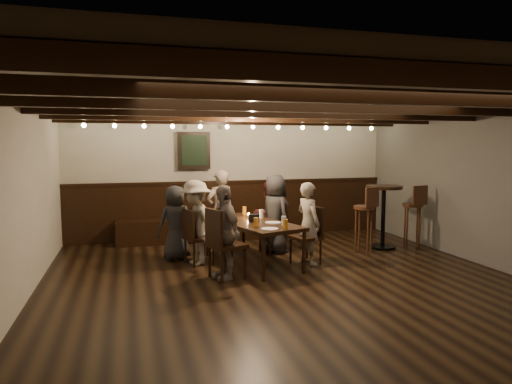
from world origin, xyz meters
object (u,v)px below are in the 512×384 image
object	(u,v)px
chair_right_near	(274,238)
chair_right_far	(306,247)
bar_stool_right	(412,225)
person_left_far	(224,232)
person_right_near	(275,214)
chair_left_far	(226,257)
person_bench_left	(176,223)
bar_stool_left	(364,228)
person_bench_centre	(220,211)
person_right_far	(308,223)
chair_left_near	(198,247)
dining_table	(252,225)
person_bench_right	(268,214)
person_left_near	(196,223)
high_top_table	(383,207)

from	to	relation	value
chair_right_near	chair_right_far	distance (m)	0.90
chair_right_near	bar_stool_right	world-z (taller)	bar_stool_right
person_left_far	person_right_near	size ratio (longest dim) A/B	0.97
chair_left_far	person_bench_left	size ratio (longest dim) A/B	0.81
chair_right_near	bar_stool_left	xyz separation A→B (m)	(1.50, -0.42, 0.17)
person_bench_centre	person_right_far	distance (m)	1.68
person_bench_left	person_right_far	xyz separation A→B (m)	(1.97, -0.81, 0.04)
bar_stool_left	bar_stool_right	bearing A→B (deg)	-17.01
chair_left_far	chair_left_near	bearing A→B (deg)	179.84
dining_table	person_bench_centre	distance (m)	1.05
person_bench_left	person_bench_right	size ratio (longest dim) A/B	1.01
person_left_far	person_right_near	bearing A→B (deg)	120.96
bar_stool_right	person_right_near	bearing A→B (deg)	162.85
chair_right_near	chair_right_far	size ratio (longest dim) A/B	0.96
chair_left_far	person_left_near	xyz separation A→B (m)	(-0.29, 0.85, 0.36)
person_right_far	bar_stool_right	world-z (taller)	person_right_far
person_bench_centre	person_left_near	world-z (taller)	person_bench_centre
bar_stool_left	bar_stool_right	distance (m)	1.00
person_left_far	person_right_near	world-z (taller)	person_right_near
person_left_far	high_top_table	xyz separation A→B (m)	(3.14, 1.08, 0.09)
chair_right_near	person_left_far	distance (m)	1.77
dining_table	person_right_far	xyz separation A→B (m)	(0.85, -0.21, 0.02)
chair_right_far	bar_stool_right	xyz separation A→B (m)	(2.24, 0.49, 0.15)
person_bench_left	person_left_far	size ratio (longest dim) A/B	0.92
chair_right_far	person_right_near	bearing A→B (deg)	-1.98
chair_right_far	person_bench_left	bearing A→B (deg)	50.17
person_bench_centre	chair_left_near	bearing A→B (deg)	39.87
person_left_far	person_bench_centre	bearing A→B (deg)	153.43
high_top_table	bar_stool_left	xyz separation A→B (m)	(-0.50, -0.21, -0.32)
person_right_near	person_right_far	distance (m)	0.90
chair_left_far	chair_right_far	size ratio (longest dim) A/B	1.11
bar_stool_right	person_right_far	bearing A→B (deg)	-176.11
high_top_table	bar_stool_left	bearing A→B (deg)	-157.51
chair_left_far	person_right_near	world-z (taller)	person_right_near
person_left_near	bar_stool_left	world-z (taller)	person_left_near
chair_left_far	high_top_table	xyz separation A→B (m)	(3.11, 1.07, 0.44)
person_left_near	person_bench_left	bearing A→B (deg)	-161.57
person_right_near	chair_right_far	bearing A→B (deg)	178.02
dining_table	bar_stool_right	distance (m)	3.07
chair_right_far	person_bench_centre	distance (m)	1.72
chair_left_far	bar_stool_right	xyz separation A→B (m)	(3.62, 0.91, 0.12)
person_bench_right	person_right_far	world-z (taller)	person_right_far
person_right_near	person_bench_left	bearing A→B (deg)	74.74
chair_right_far	bar_stool_left	size ratio (longest dim) A/B	0.78
chair_right_near	person_bench_centre	bearing A→B (deg)	50.12
person_left_near	person_right_near	xyz separation A→B (m)	(1.43, 0.44, 0.01)
chair_left_far	chair_right_far	bearing A→B (deg)	90.00
chair_right_near	person_bench_right	distance (m)	0.59
chair_right_near	chair_right_far	xyz separation A→B (m)	(0.26, -0.86, 0.01)
chair_right_near	person_bench_left	world-z (taller)	person_bench_left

